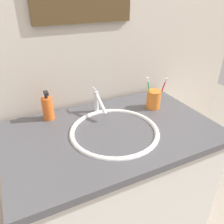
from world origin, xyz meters
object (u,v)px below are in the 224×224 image
at_px(toothbrush_red, 162,91).
at_px(soap_dispenser, 48,108).
at_px(faucet, 98,102).
at_px(toothbrush_cup, 154,99).
at_px(toothbrush_green, 149,90).

height_order(toothbrush_red, soap_dispenser, toothbrush_red).
bearing_deg(toothbrush_red, faucet, 164.66).
height_order(faucet, toothbrush_red, toothbrush_red).
distance_m(faucet, soap_dispenser, 0.26).
height_order(faucet, toothbrush_cup, faucet).
relative_size(toothbrush_cup, toothbrush_green, 0.57).
relative_size(faucet, toothbrush_cup, 1.62).
bearing_deg(toothbrush_red, toothbrush_cup, 151.91).
xyz_separation_m(faucet, toothbrush_red, (0.34, -0.09, 0.04)).
bearing_deg(faucet, toothbrush_cup, -13.68).
distance_m(toothbrush_cup, soap_dispenser, 0.58).
bearing_deg(soap_dispenser, toothbrush_red, -14.26).
relative_size(faucet, toothbrush_red, 0.96).
bearing_deg(toothbrush_green, toothbrush_cup, -17.33).
height_order(toothbrush_red, toothbrush_green, toothbrush_green).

